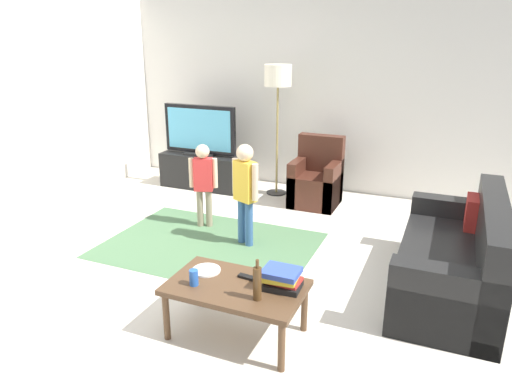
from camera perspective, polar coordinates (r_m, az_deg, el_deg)
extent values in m
plane|color=beige|center=(4.49, -3.05, -10.15)|extent=(7.80, 7.80, 0.00)
cube|color=silver|center=(6.81, 8.11, 11.57)|extent=(6.00, 0.12, 2.70)
cube|color=#4C724C|center=(5.12, -5.66, -6.38)|extent=(2.20, 1.60, 0.01)
cube|color=black|center=(6.98, -6.52, 2.59)|extent=(1.20, 0.44, 0.50)
cube|color=black|center=(6.99, -6.68, 1.30)|extent=(1.10, 0.32, 0.03)
cube|color=black|center=(6.90, -6.68, 4.66)|extent=(0.44, 0.28, 0.03)
cube|color=black|center=(6.82, -6.79, 7.56)|extent=(1.10, 0.07, 0.68)
cube|color=#59B2D8|center=(6.79, -6.95, 7.50)|extent=(1.00, 0.01, 0.58)
cube|color=black|center=(4.49, 22.07, -8.63)|extent=(0.80, 1.80, 0.42)
cube|color=black|center=(4.41, 26.31, -6.53)|extent=(0.20, 1.80, 0.86)
cube|color=black|center=(3.74, 21.79, -12.70)|extent=(0.80, 0.20, 0.60)
cube|color=black|center=(5.19, 22.51, -3.91)|extent=(0.80, 0.20, 0.60)
cube|color=#B22823|center=(4.87, 24.55, -2.34)|extent=(0.10, 0.32, 0.32)
cube|color=#472319|center=(6.26, 7.16, 0.27)|extent=(0.60, 0.60, 0.42)
cube|color=#472319|center=(6.39, 7.80, 2.89)|extent=(0.60, 0.16, 0.90)
cube|color=#472319|center=(6.29, 5.09, 1.32)|extent=(0.12, 0.60, 0.60)
cube|color=#472319|center=(6.17, 9.33, 0.79)|extent=(0.12, 0.60, 0.60)
cylinder|color=#262626|center=(6.73, 2.47, -0.06)|extent=(0.28, 0.28, 0.02)
cylinder|color=#99844C|center=(6.53, 2.56, 6.19)|extent=(0.03, 0.03, 1.50)
cylinder|color=silver|center=(6.40, 2.68, 13.90)|extent=(0.36, 0.36, 0.28)
cylinder|color=gray|center=(5.56, -6.77, -1.95)|extent=(0.07, 0.07, 0.44)
cylinder|color=gray|center=(5.54, -5.70, -1.98)|extent=(0.07, 0.07, 0.44)
cube|color=red|center=(5.42, -6.39, 2.12)|extent=(0.24, 0.18, 0.38)
sphere|color=beige|center=(5.35, -6.49, 4.89)|extent=(0.16, 0.16, 0.16)
cylinder|color=beige|center=(5.44, -7.80, 2.34)|extent=(0.06, 0.06, 0.34)
cylinder|color=beige|center=(5.39, -4.98, 2.29)|extent=(0.06, 0.06, 0.34)
cylinder|color=#33598C|center=(5.08, -1.74, -3.51)|extent=(0.08, 0.08, 0.50)
cylinder|color=#33598C|center=(5.00, -0.84, -3.88)|extent=(0.08, 0.08, 0.50)
cube|color=gold|center=(4.89, -1.33, 1.32)|extent=(0.27, 0.21, 0.43)
sphere|color=beige|center=(4.81, -1.36, 4.75)|extent=(0.18, 0.18, 0.18)
cylinder|color=beige|center=(4.99, -2.51, 1.92)|extent=(0.07, 0.07, 0.38)
cylinder|color=beige|center=(4.77, -0.11, 1.17)|extent=(0.07, 0.07, 0.38)
cube|color=#513823|center=(3.51, -2.44, -11.43)|extent=(1.00, 0.60, 0.04)
cylinder|color=#513823|center=(3.64, -10.78, -14.53)|extent=(0.05, 0.05, 0.38)
cylinder|color=#513823|center=(3.29, 3.10, -18.14)|extent=(0.05, 0.05, 0.38)
cylinder|color=#513823|center=(4.00, -6.77, -11.06)|extent=(0.05, 0.05, 0.38)
cylinder|color=#513823|center=(3.68, 5.86, -13.79)|extent=(0.05, 0.05, 0.38)
cube|color=black|center=(3.46, 3.24, -11.20)|extent=(0.27, 0.22, 0.04)
cube|color=red|center=(3.46, 3.38, -10.58)|extent=(0.25, 0.18, 0.03)
cube|color=yellow|center=(3.44, 2.93, -10.11)|extent=(0.27, 0.23, 0.04)
cube|color=#334CA5|center=(3.41, 3.07, -9.63)|extent=(0.26, 0.21, 0.04)
cylinder|color=#4C3319|center=(3.27, 0.16, -11.02)|extent=(0.06, 0.06, 0.24)
cylinder|color=#4C3319|center=(3.20, 0.16, -8.68)|extent=(0.02, 0.02, 0.06)
cube|color=black|center=(3.58, -0.87, -10.29)|extent=(0.17, 0.07, 0.02)
cylinder|color=#2659B2|center=(3.50, -7.52, -10.21)|extent=(0.07, 0.07, 0.12)
cylinder|color=white|center=(3.70, -6.02, -9.38)|extent=(0.22, 0.22, 0.02)
cube|color=silver|center=(3.69, -5.75, -9.29)|extent=(0.12, 0.11, 0.01)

